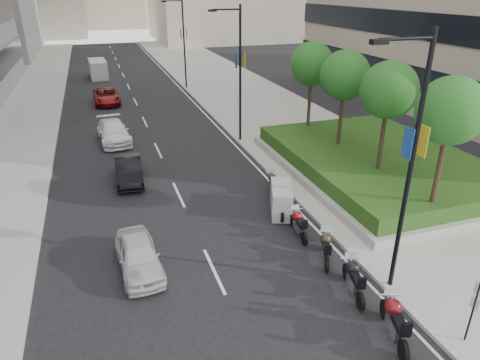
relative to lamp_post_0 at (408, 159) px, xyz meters
name	(u,v)px	position (x,y,z in m)	size (l,w,h in m)	color
ground	(294,334)	(-4.14, -1.00, -5.07)	(160.00, 160.00, 0.00)	black
sidewalk_right	(246,97)	(4.86, 29.00, -4.99)	(10.00, 100.00, 0.15)	#9E9B93
sidewalk_left	(11,116)	(-16.14, 29.00, -4.99)	(8.00, 100.00, 0.15)	#9E9B93
lane_edge	(194,102)	(-0.44, 29.00, -5.06)	(0.12, 100.00, 0.01)	silver
lane_centre	(138,107)	(-5.64, 29.00, -5.06)	(0.12, 100.00, 0.01)	silver
planter	(377,168)	(5.86, 9.00, -4.72)	(10.00, 14.00, 0.40)	#A2A097
hedge	(378,159)	(5.86, 9.00, -4.12)	(9.40, 13.40, 0.80)	#1D4413
tree_0	(451,111)	(4.36, 3.00, 0.36)	(2.80, 2.80, 6.30)	#332319
tree_1	(389,90)	(4.36, 7.00, 0.36)	(2.80, 2.80, 6.30)	#332319
tree_2	(345,75)	(4.36, 11.00, 0.36)	(2.80, 2.80, 6.30)	#332319
tree_3	(312,64)	(4.36, 15.00, 0.36)	(2.80, 2.80, 6.30)	#332319
lamp_post_0	(408,159)	(0.00, 0.00, 0.00)	(2.34, 0.45, 9.00)	black
lamp_post_1	(238,69)	(0.00, 17.00, 0.00)	(2.34, 0.45, 9.00)	black
lamp_post_2	(182,39)	(0.00, 35.00, 0.00)	(2.34, 0.45, 9.00)	black
parking_sign	(474,306)	(0.66, -3.00, -3.61)	(0.06, 0.32, 2.50)	black
motorcycle_1	(395,321)	(-1.27, -2.06, -4.42)	(1.04, 2.36, 1.22)	black
motorcycle_2	(354,278)	(-1.29, 0.20, -4.46)	(0.87, 2.23, 1.13)	black
motorcycle_3	(326,248)	(-1.23, 2.31, -4.51)	(1.01, 1.97, 1.04)	black
motorcycle_4	(298,224)	(-1.43, 4.36, -4.51)	(0.69, 2.08, 1.04)	black
motorcycle_5	(281,200)	(-1.33, 6.49, -4.37)	(1.65, 2.46, 1.38)	black
motorcycle_6	(272,183)	(-0.88, 8.66, -4.54)	(0.84, 1.92, 0.99)	black
car_a	(139,256)	(-8.34, 3.99, -4.42)	(1.52, 3.77, 1.29)	silver
car_b	(129,170)	(-7.90, 12.59, -4.40)	(1.40, 4.01, 1.32)	black
car_c	(114,132)	(-8.27, 19.78, -4.36)	(1.98, 4.86, 1.41)	white
car_d	(107,96)	(-8.20, 31.15, -4.38)	(2.27, 4.92, 1.37)	maroon
delivery_van	(98,70)	(-8.48, 44.12, -4.12)	(2.08, 4.92, 2.03)	silver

